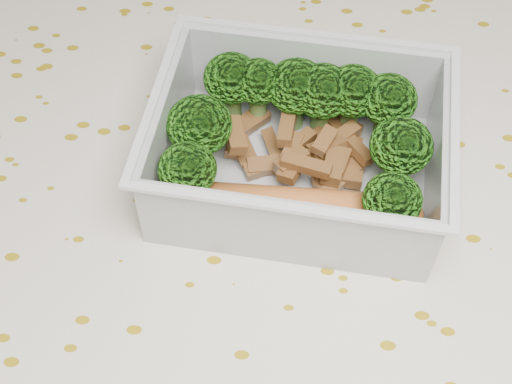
{
  "coord_description": "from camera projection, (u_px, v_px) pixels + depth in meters",
  "views": [
    {
      "loc": [
        0.01,
        -0.26,
        1.15
      ],
      "look_at": [
        -0.01,
        0.01,
        0.78
      ],
      "focal_mm": 50.0,
      "sensor_mm": 36.0,
      "label": 1
    }
  ],
  "objects": [
    {
      "name": "lunch_container",
      "position": [
        299.0,
        156.0,
        0.48
      ],
      "size": [
        0.21,
        0.17,
        0.07
      ],
      "color": "silver",
      "rests_on": "tablecloth"
    },
    {
      "name": "tablecloth",
      "position": [
        263.0,
        254.0,
        0.51
      ],
      "size": [
        1.46,
        0.96,
        0.19
      ],
      "color": "silver",
      "rests_on": "dining_table"
    },
    {
      "name": "broccoli_florets",
      "position": [
        302.0,
        116.0,
        0.48
      ],
      "size": [
        0.17,
        0.14,
        0.06
      ],
      "color": "#608C3F",
      "rests_on": "lunch_container"
    },
    {
      "name": "meat_pile",
      "position": [
        307.0,
        152.0,
        0.49
      ],
      "size": [
        0.11,
        0.08,
        0.03
      ],
      "color": "brown",
      "rests_on": "lunch_container"
    },
    {
      "name": "dining_table",
      "position": [
        262.0,
        288.0,
        0.55
      ],
      "size": [
        1.4,
        0.9,
        0.75
      ],
      "color": "brown",
      "rests_on": "ground"
    },
    {
      "name": "sausage",
      "position": [
        297.0,
        209.0,
        0.46
      ],
      "size": [
        0.16,
        0.03,
        0.03
      ],
      "color": "#C2662D",
      "rests_on": "lunch_container"
    }
  ]
}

